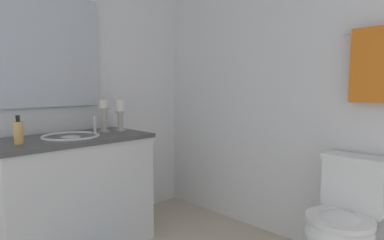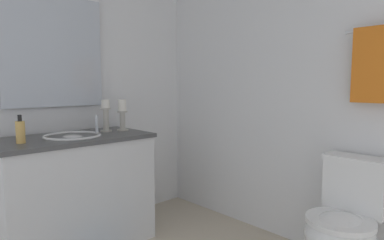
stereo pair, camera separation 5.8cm
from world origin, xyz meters
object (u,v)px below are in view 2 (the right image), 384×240
vanity_cabinet (75,192)px  sink_basin (73,141)px  candle_holder_short (106,115)px  candle_holder_tall (122,114)px  towel_near_vanity (377,65)px  toilet (345,223)px  soap_bottle (20,132)px  mirror (54,51)px

vanity_cabinet → sink_basin: 0.37m
sink_basin → candle_holder_short: 0.34m
candle_holder_tall → towel_near_vanity: towel_near_vanity is taller
candle_holder_short → towel_near_vanity: size_ratio=0.55×
vanity_cabinet → sink_basin: size_ratio=2.68×
toilet → towel_near_vanity: size_ratio=1.63×
sink_basin → soap_bottle: (0.06, -0.36, 0.11)m
vanity_cabinet → toilet: (1.54, 0.99, -0.05)m
vanity_cabinet → candle_holder_short: bearing=99.8°
sink_basin → vanity_cabinet: bearing=-90.0°
soap_bottle → towel_near_vanity: size_ratio=0.39×
soap_bottle → toilet: soap_bottle is taller
candle_holder_tall → towel_near_vanity: (1.61, 0.77, 0.35)m
soap_bottle → toilet: (1.48, 1.35, -0.53)m
candle_holder_short → towel_near_vanity: (1.65, 0.90, 0.36)m
mirror → soap_bottle: bearing=-46.9°
candle_holder_tall → toilet: candle_holder_tall is taller
mirror → toilet: mirror is taller
mirror → towel_near_vanity: 2.23m
sink_basin → candle_holder_tall: 0.45m
candle_holder_short → towel_near_vanity: towel_near_vanity is taller
candle_holder_tall → towel_near_vanity: bearing=25.7°
vanity_cabinet → mirror: size_ratio=1.28×
vanity_cabinet → sink_basin: bearing=90.0°
candle_holder_tall → candle_holder_short: same height
sink_basin → soap_bottle: 0.38m
vanity_cabinet → mirror: 1.07m
mirror → towel_near_vanity: bearing=32.5°
candle_holder_tall → soap_bottle: 0.78m
candle_holder_tall → sink_basin: bearing=-88.6°
soap_bottle → towel_near_vanity: bearing=45.2°
vanity_cabinet → soap_bottle: soap_bottle is taller
vanity_cabinet → toilet: vanity_cabinet is taller
toilet → towel_near_vanity: 0.97m
mirror → toilet: size_ratio=1.12×
soap_bottle → vanity_cabinet: bearing=98.8°
mirror → soap_bottle: size_ratio=4.68×
toilet → soap_bottle: bearing=-137.7°
sink_basin → toilet: size_ratio=0.54×
sink_basin → mirror: mirror is taller
candle_holder_tall → candle_holder_short: 0.13m
vanity_cabinet → towel_near_vanity: towel_near_vanity is taller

